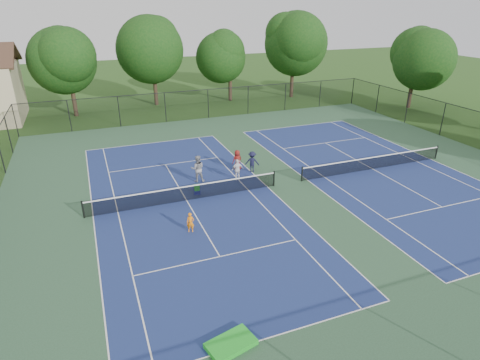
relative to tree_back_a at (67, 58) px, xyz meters
name	(u,v)px	position (x,y,z in m)	size (l,w,h in m)	color
ground	(288,184)	(13.00, -24.00, -6.04)	(140.00, 140.00, 0.00)	#234716
court_pad	(288,183)	(13.00, -24.00, -6.03)	(36.00, 36.00, 0.01)	#2A4B31
tennis_court_left	(187,199)	(6.00, -24.00, -5.94)	(12.00, 23.83, 1.07)	navy
tennis_court_right	(373,168)	(20.00, -24.00, -5.94)	(12.00, 23.83, 1.07)	navy
perimeter_fence	(289,161)	(13.00, -24.00, -4.44)	(36.08, 36.08, 3.02)	black
tree_back_a	(67,58)	(0.00, 0.00, 0.00)	(6.80, 6.80, 9.15)	#2D2116
tree_back_b	(152,47)	(9.00, 2.00, 0.56)	(7.60, 7.60, 10.03)	#2D2116
tree_back_c	(230,55)	(18.00, 1.00, -0.56)	(6.00, 6.00, 8.40)	#2D2116
tree_back_d	(294,41)	(26.00, 0.00, 0.79)	(7.80, 7.80, 10.37)	#2D2116
tree_side_e	(417,55)	(36.00, -10.00, -0.23)	(6.60, 6.60, 8.87)	#2D2116
child_player	(190,223)	(5.30, -27.64, -5.48)	(0.41, 0.27, 1.11)	orange
instructor	(198,169)	(7.46, -21.44, -5.10)	(0.91, 0.71, 1.87)	#939396
bystander_a	(237,170)	(10.06, -22.16, -5.29)	(0.88, 0.36, 1.49)	white
bystander_b	(252,162)	(11.55, -21.23, -5.26)	(1.00, 0.57, 1.55)	#171833
bystander_c	(237,160)	(10.71, -20.46, -5.29)	(0.73, 0.47, 1.49)	maroon
ball_crate	(197,192)	(6.86, -23.32, -5.90)	(0.41, 0.32, 0.27)	navy
ball_hopper	(197,188)	(6.86, -23.32, -5.59)	(0.34, 0.28, 0.36)	green
green_tarp	(231,344)	(4.61, -35.73, -5.93)	(1.71, 1.01, 0.20)	green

